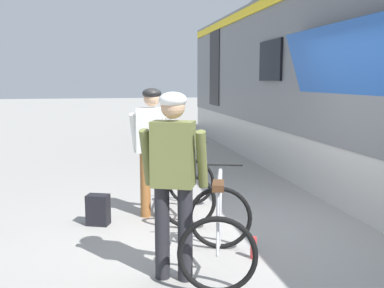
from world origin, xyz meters
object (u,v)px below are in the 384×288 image
cyclist_near_in_white (153,141)px  water_bottle_near_the_bikes (253,248)px  backpack_on_platform (98,210)px  bicycle_near_red (189,188)px  bicycle_far_silver (219,230)px  train_car (378,74)px  water_bottle_by_the_backpack (94,212)px  cyclist_far_in_olive (173,170)px

cyclist_near_in_white → water_bottle_near_the_bikes: size_ratio=7.50×
cyclist_near_in_white → water_bottle_near_the_bikes: 2.04m
cyclist_near_in_white → backpack_on_platform: (-0.74, -0.18, -0.85)m
backpack_on_platform → water_bottle_near_the_bikes: size_ratio=1.70×
bicycle_near_red → bicycle_far_silver: bearing=-91.4°
train_car → water_bottle_by_the_backpack: (-4.97, -1.18, -1.86)m
backpack_on_platform → water_bottle_near_the_bikes: bearing=-20.3°
train_car → water_bottle_by_the_backpack: size_ratio=78.43×
bicycle_near_red → water_bottle_by_the_backpack: bearing=176.1°
cyclist_near_in_white → water_bottle_by_the_backpack: cyclist_near_in_white is taller
bicycle_far_silver → water_bottle_by_the_backpack: 2.20m
bicycle_near_red → water_bottle_by_the_backpack: (-1.29, 0.09, -0.30)m
bicycle_far_silver → train_car: bearing=38.5°
cyclist_far_in_olive → bicycle_near_red: 1.99m
water_bottle_near_the_bikes → backpack_on_platform: bearing=138.9°
bicycle_near_red → bicycle_far_silver: (-0.04, -1.70, 0.00)m
train_car → water_bottle_near_the_bikes: train_car is taller
train_car → cyclist_near_in_white: train_car is taller
water_bottle_near_the_bikes → cyclist_near_in_white: bearing=118.9°
train_car → water_bottle_near_the_bikes: 4.70m
train_car → cyclist_far_in_olive: train_car is taller
backpack_on_platform → water_bottle_by_the_backpack: (-0.06, 0.21, -0.09)m
bicycle_far_silver → cyclist_near_in_white: bearing=104.5°
cyclist_near_in_white → bicycle_near_red: (0.49, -0.06, -0.65)m
cyclist_far_in_olive → bicycle_far_silver: size_ratio=1.44×
water_bottle_by_the_backpack → cyclist_far_in_olive: bearing=-67.7°
cyclist_far_in_olive → backpack_on_platform: (-0.72, 1.69, -0.85)m
cyclist_near_in_white → bicycle_far_silver: bearing=-75.5°
train_car → water_bottle_near_the_bikes: size_ratio=70.68×
cyclist_far_in_olive → train_car: bearing=36.3°
bicycle_near_red → water_bottle_near_the_bikes: 1.61m
cyclist_near_in_white → bicycle_near_red: cyclist_near_in_white is taller
cyclist_far_in_olive → water_bottle_near_the_bikes: cyclist_far_in_olive is taller
bicycle_far_silver → water_bottle_near_the_bikes: bearing=21.3°
cyclist_far_in_olive → water_bottle_near_the_bikes: (0.89, 0.28, -0.94)m
cyclist_near_in_white → water_bottle_by_the_backpack: 1.24m
bicycle_near_red → backpack_on_platform: (-1.23, -0.12, -0.20)m
cyclist_far_in_olive → water_bottle_by_the_backpack: cyclist_far_in_olive is taller
bicycle_far_silver → bicycle_near_red: bearing=88.6°
train_car → cyclist_near_in_white: size_ratio=9.42×
cyclist_near_in_white → water_bottle_near_the_bikes: cyclist_near_in_white is taller
bicycle_far_silver → water_bottle_by_the_backpack: bicycle_far_silver is taller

